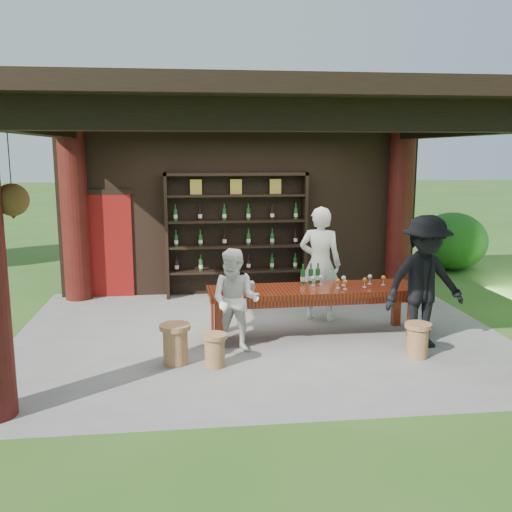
{
  "coord_description": "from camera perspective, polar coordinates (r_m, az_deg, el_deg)",
  "views": [
    {
      "loc": [
        -1.04,
        -8.36,
        2.77
      ],
      "look_at": [
        0.0,
        0.4,
        1.15
      ],
      "focal_mm": 40.0,
      "sensor_mm": 36.0,
      "label": 1
    }
  ],
  "objects": [
    {
      "name": "napkin_basket",
      "position": [
        8.34,
        -1.08,
        -3.11
      ],
      "size": [
        0.27,
        0.19,
        0.14
      ],
      "primitive_type": "cube",
      "rotation": [
        0.0,
        0.0,
        0.04
      ],
      "color": "#BF6672",
      "rests_on": "tasting_table"
    },
    {
      "name": "table_glasses",
      "position": [
        8.79,
        9.12,
        -2.51
      ],
      "size": [
        1.16,
        0.42,
        0.15
      ],
      "color": "silver",
      "rests_on": "tasting_table"
    },
    {
      "name": "shrubs",
      "position": [
        10.19,
        17.06,
        -2.71
      ],
      "size": [
        15.62,
        8.16,
        1.36
      ],
      "color": "#194C14",
      "rests_on": "ground"
    },
    {
      "name": "ground",
      "position": [
        8.87,
        0.31,
        -7.8
      ],
      "size": [
        90.0,
        90.0,
        0.0
      ],
      "primitive_type": "plane",
      "color": "#2D5119",
      "rests_on": "ground"
    },
    {
      "name": "table_bottles",
      "position": [
        8.9,
        5.48,
        -1.74
      ],
      "size": [
        0.33,
        0.14,
        0.31
      ],
      "color": "#194C1E",
      "rests_on": "tasting_table"
    },
    {
      "name": "stool_near_right",
      "position": [
        8.14,
        15.85,
        -8.03
      ],
      "size": [
        0.36,
        0.36,
        0.48
      ],
      "rotation": [
        0.0,
        0.0,
        -0.04
      ],
      "color": "brown",
      "rests_on": "ground"
    },
    {
      "name": "stool_far_left",
      "position": [
        7.67,
        -8.07,
        -8.61
      ],
      "size": [
        0.41,
        0.41,
        0.54
      ],
      "rotation": [
        0.0,
        0.0,
        -0.38
      ],
      "color": "brown",
      "rests_on": "ground"
    },
    {
      "name": "pavilion",
      "position": [
        8.87,
        -0.11,
        6.27
      ],
      "size": [
        7.5,
        6.0,
        3.6
      ],
      "color": "slate",
      "rests_on": "ground"
    },
    {
      "name": "trees",
      "position": [
        10.59,
        17.0,
        13.2
      ],
      "size": [
        21.82,
        10.49,
        4.8
      ],
      "color": "#3F2819",
      "rests_on": "ground"
    },
    {
      "name": "guest_man",
      "position": [
        8.4,
        16.5,
        -2.53
      ],
      "size": [
        1.34,
        0.92,
        1.9
      ],
      "primitive_type": "imported",
      "rotation": [
        0.0,
        0.0,
        0.18
      ],
      "color": "black",
      "rests_on": "ground"
    },
    {
      "name": "guest_woman",
      "position": [
        7.96,
        -2.07,
        -4.47
      ],
      "size": [
        0.85,
        0.76,
        1.46
      ],
      "primitive_type": "imported",
      "rotation": [
        0.0,
        0.0,
        -0.35
      ],
      "color": "white",
      "rests_on": "ground"
    },
    {
      "name": "tasting_table",
      "position": [
        8.67,
        5.73,
        -3.93
      ],
      "size": [
        3.2,
        0.94,
        0.75
      ],
      "rotation": [
        0.0,
        0.0,
        0.04
      ],
      "color": "#63130E",
      "rests_on": "ground"
    },
    {
      "name": "stool_near_left",
      "position": [
        7.54,
        -4.16,
        -9.3
      ],
      "size": [
        0.34,
        0.34,
        0.44
      ],
      "rotation": [
        0.0,
        0.0,
        0.17
      ],
      "color": "brown",
      "rests_on": "ground"
    },
    {
      "name": "host",
      "position": [
        9.44,
        6.42,
        -0.79
      ],
      "size": [
        0.81,
        0.69,
        1.89
      ],
      "primitive_type": "imported",
      "rotation": [
        0.0,
        0.0,
        2.74
      ],
      "color": "white",
      "rests_on": "ground"
    },
    {
      "name": "wine_shelf",
      "position": [
        10.96,
        -1.96,
        2.14
      ],
      "size": [
        2.71,
        0.41,
        2.38
      ],
      "color": "black",
      "rests_on": "ground"
    }
  ]
}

